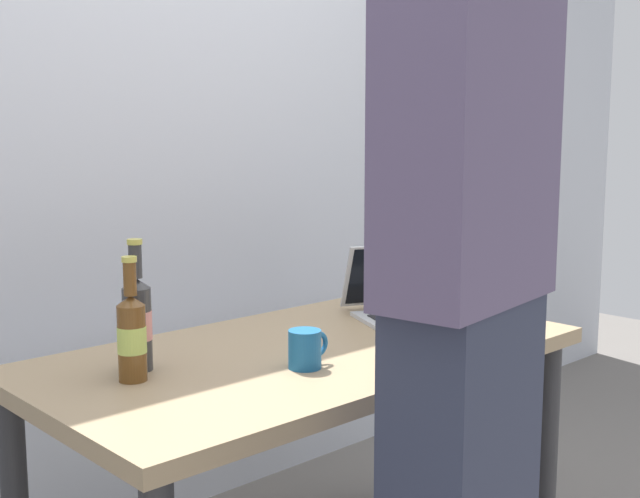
# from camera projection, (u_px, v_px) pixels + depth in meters

# --- Properties ---
(desk) EXTENTS (1.41, 0.76, 0.75)m
(desk) POSITION_uv_depth(u_px,v_px,m) (307.00, 383.00, 2.10)
(desk) COLOR #9E8460
(desk) RESTS_ON ground
(laptop) EXTENTS (0.44, 0.44, 0.21)m
(laptop) POSITION_uv_depth(u_px,v_px,m) (410.00, 302.00, 2.42)
(laptop) COLOR #B7BABC
(laptop) RESTS_ON desk
(beer_bottle_brown) EXTENTS (0.07, 0.07, 0.31)m
(beer_bottle_brown) POSITION_uv_depth(u_px,v_px,m) (137.00, 320.00, 1.87)
(beer_bottle_brown) COLOR #333333
(beer_bottle_brown) RESTS_ON desk
(beer_bottle_dark) EXTENTS (0.06, 0.06, 0.28)m
(beer_bottle_dark) POSITION_uv_depth(u_px,v_px,m) (132.00, 334.00, 1.79)
(beer_bottle_dark) COLOR brown
(beer_bottle_dark) RESTS_ON desk
(person_figure) EXTENTS (0.43, 0.31, 1.83)m
(person_figure) POSITION_uv_depth(u_px,v_px,m) (465.00, 315.00, 1.53)
(person_figure) COLOR #2D3347
(person_figure) RESTS_ON ground
(coffee_mug) EXTENTS (0.11, 0.08, 0.09)m
(coffee_mug) POSITION_uv_depth(u_px,v_px,m) (306.00, 349.00, 1.89)
(coffee_mug) COLOR #19598C
(coffee_mug) RESTS_ON desk
(back_wall) EXTENTS (6.00, 0.10, 2.60)m
(back_wall) POSITION_uv_depth(u_px,v_px,m) (135.00, 130.00, 2.59)
(back_wall) COLOR silver
(back_wall) RESTS_ON ground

